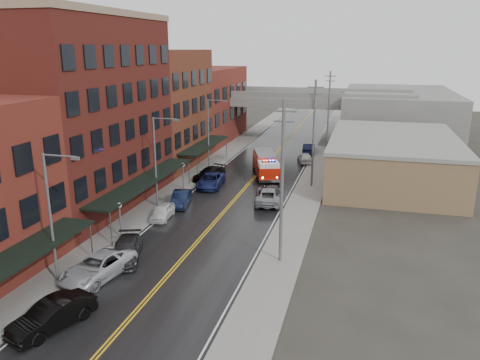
# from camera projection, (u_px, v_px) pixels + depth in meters

# --- Properties ---
(road) EXTENTS (11.00, 160.00, 0.02)m
(road) POSITION_uv_depth(u_px,v_px,m) (239.00, 195.00, 50.46)
(road) COLOR black
(road) RESTS_ON ground
(sidewalk_left) EXTENTS (3.00, 160.00, 0.15)m
(sidewalk_left) POSITION_uv_depth(u_px,v_px,m) (176.00, 189.00, 52.25)
(sidewalk_left) COLOR slate
(sidewalk_left) RESTS_ON ground
(sidewalk_right) EXTENTS (3.00, 160.00, 0.15)m
(sidewalk_right) POSITION_uv_depth(u_px,v_px,m) (307.00, 200.00, 48.62)
(sidewalk_right) COLOR slate
(sidewalk_right) RESTS_ON ground
(curb_left) EXTENTS (0.30, 160.00, 0.15)m
(curb_left) POSITION_uv_depth(u_px,v_px,m) (190.00, 190.00, 51.84)
(curb_left) COLOR gray
(curb_left) RESTS_ON ground
(curb_right) EXTENTS (0.30, 160.00, 0.15)m
(curb_right) POSITION_uv_depth(u_px,v_px,m) (291.00, 198.00, 49.03)
(curb_right) COLOR gray
(curb_right) RESTS_ON ground
(brick_building_b) EXTENTS (9.00, 20.00, 18.00)m
(brick_building_b) POSITION_uv_depth(u_px,v_px,m) (86.00, 116.00, 44.79)
(brick_building_b) COLOR #4E1B14
(brick_building_b) RESTS_ON ground
(brick_building_c) EXTENTS (9.00, 15.00, 15.00)m
(brick_building_c) POSITION_uv_depth(u_px,v_px,m) (162.00, 109.00, 61.45)
(brick_building_c) COLOR #5E2C1C
(brick_building_c) RESTS_ON ground
(brick_building_far) EXTENTS (9.00, 20.00, 12.00)m
(brick_building_far) POSITION_uv_depth(u_px,v_px,m) (206.00, 105.00, 78.11)
(brick_building_far) COLOR maroon
(brick_building_far) RESTS_ON ground
(tan_building) EXTENTS (14.00, 22.00, 5.00)m
(tan_building) POSITION_uv_depth(u_px,v_px,m) (392.00, 160.00, 55.08)
(tan_building) COLOR #936D4F
(tan_building) RESTS_ON ground
(right_far_block) EXTENTS (18.00, 30.00, 8.00)m
(right_far_block) POSITION_uv_depth(u_px,v_px,m) (397.00, 114.00, 82.03)
(right_far_block) COLOR slate
(right_far_block) RESTS_ON ground
(awning_0) EXTENTS (2.60, 16.00, 3.09)m
(awning_0) POSITION_uv_depth(u_px,v_px,m) (0.00, 267.00, 27.36)
(awning_0) COLOR black
(awning_0) RESTS_ON ground
(awning_1) EXTENTS (2.60, 18.00, 3.09)m
(awning_1) POSITION_uv_depth(u_px,v_px,m) (145.00, 181.00, 45.00)
(awning_1) COLOR black
(awning_1) RESTS_ON ground
(awning_2) EXTENTS (2.60, 13.00, 3.09)m
(awning_2) POSITION_uv_depth(u_px,v_px,m) (205.00, 145.00, 61.25)
(awning_2) COLOR black
(awning_2) RESTS_ON ground
(globe_lamp_1) EXTENTS (0.44, 0.44, 3.12)m
(globe_lamp_1) POSITION_uv_depth(u_px,v_px,m) (120.00, 212.00, 38.41)
(globe_lamp_1) COLOR #59595B
(globe_lamp_1) RESTS_ON ground
(globe_lamp_2) EXTENTS (0.44, 0.44, 3.12)m
(globe_lamp_2) POSITION_uv_depth(u_px,v_px,m) (183.00, 170.00, 51.41)
(globe_lamp_2) COLOR #59595B
(globe_lamp_2) RESTS_ON ground
(street_lamp_0) EXTENTS (2.64, 0.22, 9.00)m
(street_lamp_0) POSITION_uv_depth(u_px,v_px,m) (53.00, 211.00, 30.23)
(street_lamp_0) COLOR #59595B
(street_lamp_0) RESTS_ON ground
(street_lamp_1) EXTENTS (2.64, 0.22, 9.00)m
(street_lamp_1) POSITION_uv_depth(u_px,v_px,m) (157.00, 157.00, 45.09)
(street_lamp_1) COLOR #59595B
(street_lamp_1) RESTS_ON ground
(street_lamp_2) EXTENTS (2.64, 0.22, 9.00)m
(street_lamp_2) POSITION_uv_depth(u_px,v_px,m) (210.00, 129.00, 59.95)
(street_lamp_2) COLOR #59595B
(street_lamp_2) RESTS_ON ground
(utility_pole_0) EXTENTS (1.80, 0.24, 12.00)m
(utility_pole_0) POSITION_uv_depth(u_px,v_px,m) (282.00, 181.00, 33.00)
(utility_pole_0) COLOR #59595B
(utility_pole_0) RESTS_ON ground
(utility_pole_1) EXTENTS (1.80, 0.24, 12.00)m
(utility_pole_1) POSITION_uv_depth(u_px,v_px,m) (314.00, 132.00, 51.58)
(utility_pole_1) COLOR #59595B
(utility_pole_1) RESTS_ON ground
(utility_pole_2) EXTENTS (1.80, 0.24, 12.00)m
(utility_pole_2) POSITION_uv_depth(u_px,v_px,m) (329.00, 109.00, 70.15)
(utility_pole_2) COLOR #59595B
(utility_pole_2) RESTS_ON ground
(overpass) EXTENTS (40.00, 10.00, 7.50)m
(overpass) POSITION_uv_depth(u_px,v_px,m) (289.00, 105.00, 78.53)
(overpass) COLOR slate
(overpass) RESTS_ON ground
(fire_truck) EXTENTS (5.03, 8.22, 2.86)m
(fire_truck) POSITION_uv_depth(u_px,v_px,m) (266.00, 164.00, 57.14)
(fire_truck) COLOR #B41908
(fire_truck) RESTS_ON ground
(parked_car_left_1) EXTENTS (3.30, 5.33, 1.66)m
(parked_car_left_1) POSITION_uv_depth(u_px,v_px,m) (52.00, 315.00, 26.38)
(parked_car_left_1) COLOR black
(parked_car_left_1) RESTS_ON ground
(parked_car_left_2) EXTENTS (3.79, 6.31, 1.64)m
(parked_car_left_2) POSITION_uv_depth(u_px,v_px,m) (98.00, 267.00, 32.20)
(parked_car_left_2) COLOR #B4B7BD
(parked_car_left_2) RESTS_ON ground
(parked_car_left_3) EXTENTS (3.66, 5.48, 1.47)m
(parked_car_left_3) POSITION_uv_depth(u_px,v_px,m) (126.00, 250.00, 34.96)
(parked_car_left_3) COLOR black
(parked_car_left_3) RESTS_ON ground
(parked_car_left_4) EXTENTS (1.91, 4.00, 1.32)m
(parked_car_left_4) POSITION_uv_depth(u_px,v_px,m) (162.00, 212.00, 43.35)
(parked_car_left_4) COLOR white
(parked_car_left_4) RESTS_ON ground
(parked_car_left_5) EXTENTS (2.36, 4.65, 1.46)m
(parked_car_left_5) POSITION_uv_depth(u_px,v_px,m) (181.00, 198.00, 46.91)
(parked_car_left_5) COLOR black
(parked_car_left_5) RESTS_ON ground
(parked_car_left_6) EXTENTS (3.09, 5.73, 1.53)m
(parked_car_left_6) POSITION_uv_depth(u_px,v_px,m) (211.00, 180.00, 53.08)
(parked_car_left_6) COLOR navy
(parked_car_left_6) RESTS_ON ground
(parked_car_left_7) EXTENTS (3.37, 5.44, 1.47)m
(parked_car_left_7) POSITION_uv_depth(u_px,v_px,m) (209.00, 174.00, 55.96)
(parked_car_left_7) COLOR black
(parked_car_left_7) RESTS_ON ground
(parked_car_right_0) EXTENTS (3.53, 6.10, 1.60)m
(parked_car_right_0) POSITION_uv_depth(u_px,v_px,m) (269.00, 195.00, 47.67)
(parked_car_right_0) COLOR gray
(parked_car_right_0) RESTS_ON ground
(parked_car_right_1) EXTENTS (3.54, 5.31, 1.43)m
(parked_car_right_1) POSITION_uv_depth(u_px,v_px,m) (272.00, 192.00, 49.18)
(parked_car_right_1) COLOR #262628
(parked_car_right_1) RESTS_ON ground
(parked_car_right_2) EXTENTS (2.78, 4.53, 1.44)m
(parked_car_right_2) POSITION_uv_depth(u_px,v_px,m) (305.00, 158.00, 64.06)
(parked_car_right_2) COLOR silver
(parked_car_right_2) RESTS_ON ground
(parked_car_right_3) EXTENTS (1.98, 4.86, 1.57)m
(parked_car_right_3) POSITION_uv_depth(u_px,v_px,m) (309.00, 148.00, 69.66)
(parked_car_right_3) COLOR black
(parked_car_right_3) RESTS_ON ground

